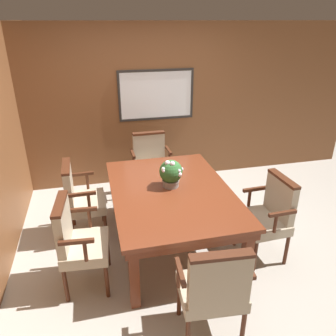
# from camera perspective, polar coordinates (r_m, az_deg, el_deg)

# --- Properties ---
(ground_plane) EXTENTS (14.00, 14.00, 0.00)m
(ground_plane) POSITION_cam_1_polar(r_m,az_deg,el_deg) (4.00, 1.76, -13.54)
(ground_plane) COLOR #A39E93
(wall_back) EXTENTS (7.20, 0.08, 2.45)m
(wall_back) POSITION_cam_1_polar(r_m,az_deg,el_deg) (5.18, -3.71, 10.62)
(wall_back) COLOR brown
(wall_back) RESTS_ON ground_plane
(dining_table) EXTENTS (1.31, 1.88, 0.73)m
(dining_table) POSITION_cam_1_polar(r_m,az_deg,el_deg) (3.71, 0.55, -4.98)
(dining_table) COLOR maroon
(dining_table) RESTS_ON ground_plane
(chair_right_near) EXTENTS (0.47, 0.58, 0.96)m
(chair_right_near) POSITION_cam_1_polar(r_m,az_deg,el_deg) (3.77, 17.22, -7.49)
(chair_right_near) COLOR #472314
(chair_right_near) RESTS_ON ground_plane
(chair_left_far) EXTENTS (0.45, 0.57, 0.96)m
(chair_left_far) POSITION_cam_1_polar(r_m,az_deg,el_deg) (4.06, -15.10, -4.75)
(chair_left_far) COLOR #472314
(chair_left_far) RESTS_ON ground_plane
(chair_left_near) EXTENTS (0.49, 0.59, 0.96)m
(chair_left_near) POSITION_cam_1_polar(r_m,az_deg,el_deg) (3.33, -15.53, -11.85)
(chair_left_near) COLOR #472314
(chair_left_near) RESTS_ON ground_plane
(chair_head_near) EXTENTS (0.59, 0.48, 0.96)m
(chair_head_near) POSITION_cam_1_polar(r_m,az_deg,el_deg) (2.77, 8.03, -19.93)
(chair_head_near) COLOR #472314
(chair_head_near) RESTS_ON ground_plane
(chair_head_far) EXTENTS (0.57, 0.45, 0.96)m
(chair_head_far) POSITION_cam_1_polar(r_m,az_deg,el_deg) (4.87, -3.05, 1.18)
(chair_head_far) COLOR #472314
(chair_head_far) RESTS_ON ground_plane
(potted_plant) EXTENTS (0.28, 0.27, 0.33)m
(potted_plant) POSITION_cam_1_polar(r_m,az_deg,el_deg) (3.66, 0.50, -0.86)
(potted_plant) COLOR gray
(potted_plant) RESTS_ON dining_table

